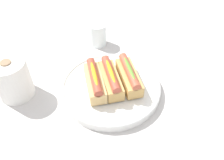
# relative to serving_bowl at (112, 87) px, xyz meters

# --- Properties ---
(ground_plane) EXTENTS (2.40, 2.40, 0.00)m
(ground_plane) POSITION_rel_serving_bowl_xyz_m (-0.01, 0.00, -0.02)
(ground_plane) COLOR beige
(serving_bowl) EXTENTS (0.32, 0.32, 0.03)m
(serving_bowl) POSITION_rel_serving_bowl_xyz_m (0.00, 0.00, 0.00)
(serving_bowl) COLOR white
(serving_bowl) RESTS_ON ground_plane
(hotdog_front) EXTENTS (0.15, 0.06, 0.06)m
(hotdog_front) POSITION_rel_serving_bowl_xyz_m (0.00, -0.05, 0.04)
(hotdog_front) COLOR tan
(hotdog_front) RESTS_ON serving_bowl
(hotdog_back) EXTENTS (0.15, 0.06, 0.06)m
(hotdog_back) POSITION_rel_serving_bowl_xyz_m (0.00, 0.00, 0.04)
(hotdog_back) COLOR tan
(hotdog_back) RESTS_ON serving_bowl
(hotdog_side) EXTENTS (0.15, 0.06, 0.06)m
(hotdog_side) POSITION_rel_serving_bowl_xyz_m (-0.00, 0.05, 0.04)
(hotdog_side) COLOR #DBB270
(hotdog_side) RESTS_ON serving_bowl
(water_glass) EXTENTS (0.07, 0.07, 0.09)m
(water_glass) POSITION_rel_serving_bowl_xyz_m (0.27, 0.01, 0.03)
(water_glass) COLOR white
(water_glass) RESTS_ON ground_plane
(paper_towel_roll) EXTENTS (0.11, 0.11, 0.13)m
(paper_towel_roll) POSITION_rel_serving_bowl_xyz_m (0.04, 0.30, 0.05)
(paper_towel_roll) COLOR white
(paper_towel_roll) RESTS_ON ground_plane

